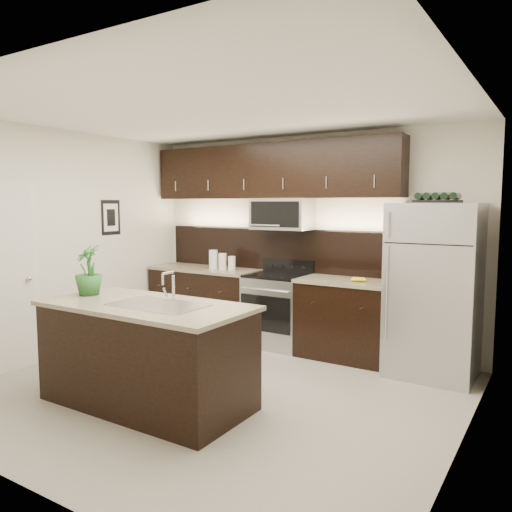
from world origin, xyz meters
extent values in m
plane|color=gray|center=(0.00, 0.00, 0.00)|extent=(4.50, 4.50, 0.00)
cube|color=silver|center=(0.00, 2.00, 1.35)|extent=(4.50, 0.02, 2.70)
cube|color=silver|center=(0.00, -2.00, 1.35)|extent=(4.50, 0.02, 2.70)
cube|color=silver|center=(-2.25, 0.00, 1.35)|extent=(0.02, 4.00, 2.70)
cube|color=silver|center=(2.25, 0.00, 1.35)|extent=(0.02, 4.00, 2.70)
cube|color=white|center=(0.00, 0.00, 2.70)|extent=(4.50, 4.00, 0.02)
cube|color=silver|center=(-2.23, -0.80, 1.01)|extent=(0.04, 0.80, 2.02)
sphere|color=silver|center=(-2.20, -0.48, 1.00)|extent=(0.06, 0.06, 0.06)
cube|color=black|center=(-2.24, 0.75, 1.65)|extent=(0.01, 0.32, 0.46)
cube|color=white|center=(-2.23, 0.75, 1.65)|extent=(0.00, 0.24, 0.36)
cube|color=black|center=(-1.42, 1.69, 0.45)|extent=(1.57, 0.62, 0.90)
cube|color=black|center=(0.71, 1.69, 0.45)|extent=(1.16, 0.62, 0.90)
cube|color=#B2B2B7|center=(-0.25, 1.69, 0.45)|extent=(0.76, 0.62, 0.90)
cube|color=black|center=(-0.25, 1.69, 0.92)|extent=(0.76, 0.60, 0.03)
cube|color=tan|center=(-1.42, 1.69, 0.92)|extent=(1.59, 0.65, 0.04)
cube|color=tan|center=(0.71, 1.69, 0.92)|extent=(1.18, 0.65, 0.04)
cube|color=black|center=(-0.46, 1.99, 1.22)|extent=(3.49, 0.02, 0.56)
cube|color=#B2B2B7|center=(-0.25, 1.80, 1.70)|extent=(0.76, 0.40, 0.40)
cube|color=black|center=(-0.46, 1.83, 2.25)|extent=(3.49, 0.33, 0.70)
cube|color=black|center=(-0.33, -0.59, 0.45)|extent=(1.90, 0.90, 0.90)
cube|color=tan|center=(-0.33, -0.59, 0.92)|extent=(1.96, 0.96, 0.04)
cube|color=silver|center=(-0.18, -0.59, 0.95)|extent=(0.84, 0.50, 0.01)
cylinder|color=silver|center=(-0.18, -0.38, 1.06)|extent=(0.03, 0.03, 0.24)
cylinder|color=silver|center=(-0.18, -0.45, 1.21)|extent=(0.02, 0.14, 0.02)
cylinder|color=silver|center=(-0.18, -0.52, 1.16)|extent=(0.02, 0.02, 0.10)
cube|color=#B2B2B7|center=(1.69, 1.63, 0.92)|extent=(0.89, 0.80, 1.84)
cube|color=black|center=(1.69, 1.63, 1.85)|extent=(0.45, 0.28, 0.03)
cylinder|color=black|center=(1.52, 1.63, 1.91)|extent=(0.08, 0.26, 0.08)
cylinder|color=black|center=(1.61, 1.63, 1.91)|extent=(0.08, 0.26, 0.08)
cylinder|color=black|center=(1.69, 1.63, 1.91)|extent=(0.08, 0.26, 0.08)
cylinder|color=black|center=(1.78, 1.63, 1.91)|extent=(0.08, 0.26, 0.08)
cylinder|color=black|center=(1.87, 1.63, 1.91)|extent=(0.08, 0.26, 0.08)
imported|color=#275F26|center=(-1.09, -0.57, 1.18)|extent=(0.33, 0.33, 0.49)
cylinder|color=silver|center=(-1.23, 1.64, 1.07)|extent=(0.12, 0.12, 0.26)
cylinder|color=silver|center=(-1.09, 1.66, 1.05)|extent=(0.11, 0.11, 0.22)
cylinder|color=silver|center=(-0.95, 1.67, 1.03)|extent=(0.10, 0.10, 0.19)
cylinder|color=silver|center=(1.17, 1.64, 1.04)|extent=(0.10, 0.10, 0.20)
cylinder|color=silver|center=(1.17, 1.64, 1.15)|extent=(0.11, 0.11, 0.02)
cylinder|color=silver|center=(1.17, 1.64, 1.20)|extent=(0.01, 0.01, 0.08)
ellipsoid|color=yellow|center=(0.81, 1.61, 0.97)|extent=(0.21, 0.19, 0.06)
camera|label=1|loc=(2.85, -3.80, 1.83)|focal=35.00mm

